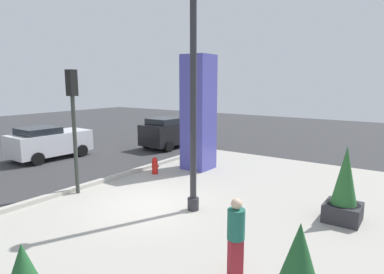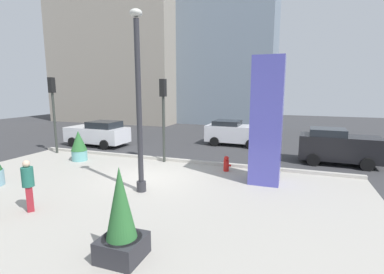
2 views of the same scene
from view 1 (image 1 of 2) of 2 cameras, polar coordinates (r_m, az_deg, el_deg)
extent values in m
plane|color=#38383A|center=(14.18, -19.68, -7.48)|extent=(60.00, 60.00, 0.00)
cube|color=#ADA89E|center=(10.13, 1.02, -13.75)|extent=(18.00, 10.00, 0.02)
cube|color=#B7B2A8|center=(13.47, -17.51, -7.89)|extent=(18.00, 0.24, 0.16)
cylinder|color=#2D2D33|center=(10.63, 0.21, -11.44)|extent=(0.36, 0.36, 0.40)
cylinder|color=#2D2D33|center=(9.97, 0.22, 4.75)|extent=(0.20, 0.20, 6.35)
cube|color=#4C4CAD|center=(15.14, 1.11, 4.15)|extent=(1.23, 1.23, 5.20)
cube|color=#2D2D33|center=(10.74, 24.47, -11.71)|extent=(0.98, 0.98, 0.53)
cylinder|color=#382819|center=(10.66, 24.56, -10.47)|extent=(0.93, 0.93, 0.04)
cone|color=#2D6B33|center=(10.41, 24.88, -5.97)|extent=(0.71, 0.71, 1.69)
cone|color=#235B2D|center=(5.81, 17.94, -18.78)|extent=(0.68, 0.68, 1.09)
cylinder|color=red|center=(14.69, -6.40, -5.28)|extent=(0.26, 0.26, 0.55)
sphere|color=red|center=(14.61, -6.43, -3.94)|extent=(0.24, 0.24, 0.24)
cylinder|color=red|center=(14.81, -5.97, -5.05)|extent=(0.12, 0.10, 0.10)
cylinder|color=#333833|center=(12.47, -19.43, -1.42)|extent=(0.14, 0.14, 3.51)
cube|color=black|center=(12.27, -20.00, 8.75)|extent=(0.28, 0.32, 0.90)
sphere|color=green|center=(12.41, -20.38, 7.48)|extent=(0.18, 0.18, 0.18)
cube|color=silver|center=(19.01, -23.18, -0.94)|extent=(4.06, 2.01, 1.10)
cube|color=#1E2328|center=(18.62, -24.92, 0.97)|extent=(1.85, 1.72, 0.33)
cylinder|color=black|center=(20.52, -21.42, -1.55)|extent=(0.65, 0.24, 0.64)
cylinder|color=black|center=(18.96, -18.41, -2.24)|extent=(0.65, 0.24, 0.64)
cylinder|color=black|center=(19.37, -27.66, -2.60)|extent=(0.65, 0.24, 0.64)
cylinder|color=black|center=(17.71, -25.01, -3.44)|extent=(0.65, 0.24, 0.64)
cube|color=black|center=(20.58, -3.70, 0.72)|extent=(3.94, 1.95, 1.23)
cube|color=#1E2328|center=(20.04, -4.82, 2.76)|extent=(1.81, 1.65, 0.35)
cylinder|color=black|center=(22.14, -3.38, -0.16)|extent=(0.65, 0.25, 0.64)
cylinder|color=black|center=(21.03, 0.31, -0.65)|extent=(0.65, 0.25, 0.64)
cylinder|color=black|center=(20.41, -7.79, -1.04)|extent=(0.65, 0.25, 0.64)
cylinder|color=black|center=(19.20, -4.03, -1.63)|extent=(0.65, 0.25, 0.64)
cube|color=maroon|center=(7.29, 7.46, -19.93)|extent=(0.34, 0.33, 0.84)
cylinder|color=#236656|center=(6.96, 7.59, -14.64)|extent=(0.51, 0.51, 0.63)
sphere|color=beige|center=(6.80, 7.67, -11.33)|extent=(0.23, 0.23, 0.23)
camera|label=2|loc=(13.97, 49.97, 5.85)|focal=26.55mm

